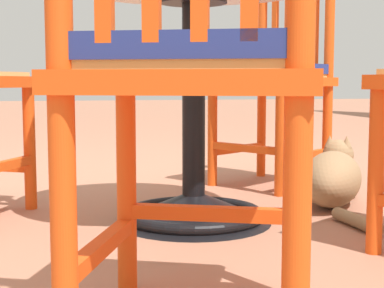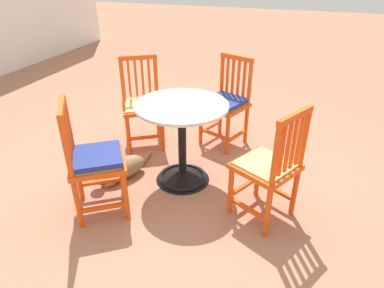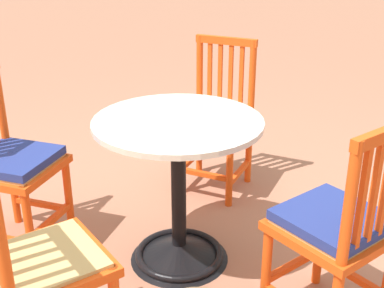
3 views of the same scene
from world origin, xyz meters
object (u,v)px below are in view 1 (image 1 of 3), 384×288
cafe_table (194,130)px  orange_chair_tucked_in (193,73)px  tabby_cat (333,177)px  orange_chair_facing_out (274,78)px

cafe_table → orange_chair_tucked_in: bearing=-12.2°
tabby_cat → orange_chair_facing_out: bearing=-169.6°
orange_chair_facing_out → orange_chair_tucked_in: same height
tabby_cat → cafe_table: bearing=-72.5°
cafe_table → tabby_cat: bearing=107.5°
cafe_table → orange_chair_tucked_in: 0.84m
orange_chair_facing_out → cafe_table: bearing=-38.3°
orange_chair_tucked_in → cafe_table: bearing=167.8°
orange_chair_tucked_in → tabby_cat: bearing=143.7°
orange_chair_facing_out → orange_chair_tucked_in: size_ratio=1.00×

